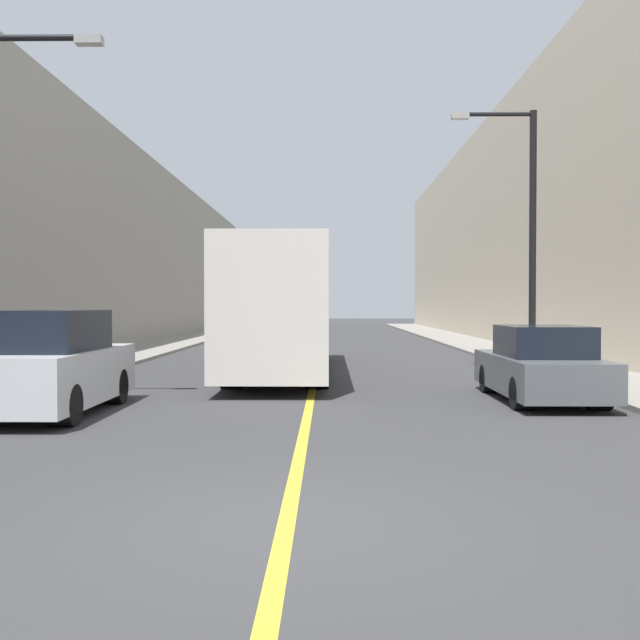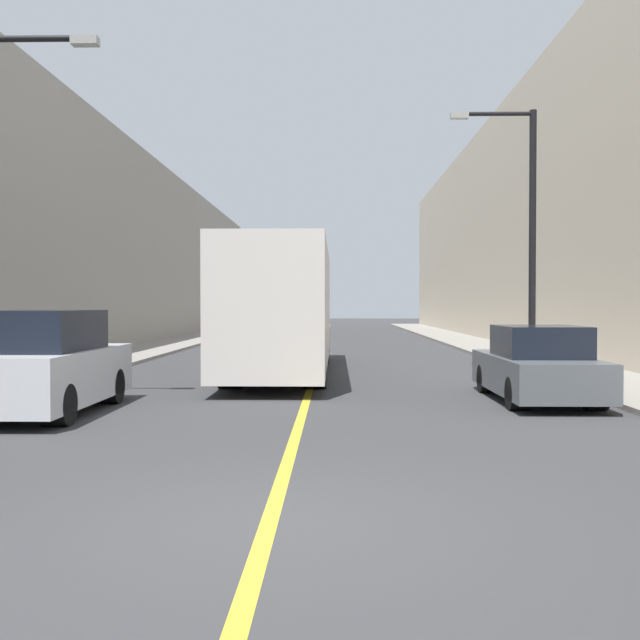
% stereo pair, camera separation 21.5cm
% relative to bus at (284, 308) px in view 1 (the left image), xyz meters
% --- Properties ---
extents(ground_plane, '(200.00, 200.00, 0.00)m').
position_rel_bus_xyz_m(ground_plane, '(0.88, -14.53, -1.85)').
color(ground_plane, '#38383A').
extents(sidewalk_left, '(2.81, 72.00, 0.11)m').
position_rel_bus_xyz_m(sidewalk_left, '(-6.40, 15.47, -1.80)').
color(sidewalk_left, gray).
rests_on(sidewalk_left, ground).
extents(sidewalk_right, '(2.81, 72.00, 0.11)m').
position_rel_bus_xyz_m(sidewalk_right, '(8.16, 15.47, -1.80)').
color(sidewalk_right, gray).
rests_on(sidewalk_right, ground).
extents(building_row_left, '(4.00, 72.00, 9.49)m').
position_rel_bus_xyz_m(building_row_left, '(-9.80, 15.47, 2.89)').
color(building_row_left, gray).
rests_on(building_row_left, ground).
extents(building_row_right, '(4.00, 72.00, 11.81)m').
position_rel_bus_xyz_m(building_row_right, '(11.56, 15.47, 4.05)').
color(building_row_right, beige).
rests_on(building_row_right, ground).
extents(road_center_line, '(0.16, 72.00, 0.01)m').
position_rel_bus_xyz_m(road_center_line, '(0.88, 15.47, -1.85)').
color(road_center_line, gold).
rests_on(road_center_line, ground).
extents(bus, '(2.50, 12.17, 3.47)m').
position_rel_bus_xyz_m(bus, '(0.00, 0.00, 0.00)').
color(bus, silver).
rests_on(bus, ground).
extents(parked_suv_left, '(1.95, 4.43, 1.84)m').
position_rel_bus_xyz_m(parked_suv_left, '(-3.74, -7.95, -1.00)').
color(parked_suv_left, silver).
rests_on(parked_suv_left, ground).
extents(car_right_near, '(1.78, 4.46, 1.52)m').
position_rel_bus_xyz_m(car_right_near, '(5.52, -5.99, -1.17)').
color(car_right_near, '#51565B').
rests_on(car_right_near, ground).
extents(street_lamp_right, '(2.43, 0.24, 7.34)m').
position_rel_bus_xyz_m(street_lamp_right, '(6.85, 0.30, 2.43)').
color(street_lamp_right, black).
rests_on(street_lamp_right, sidewalk_right).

